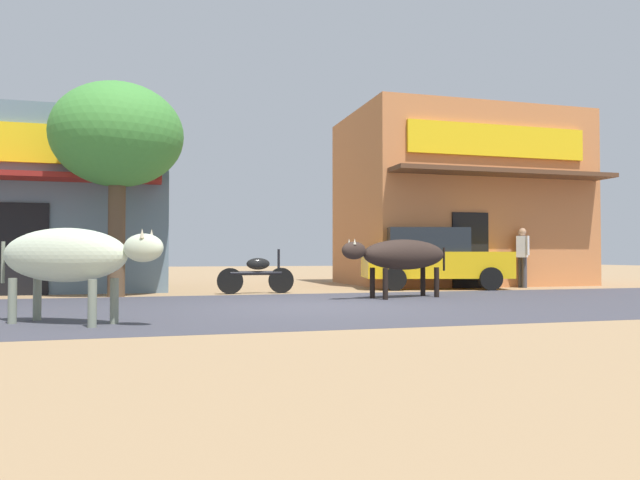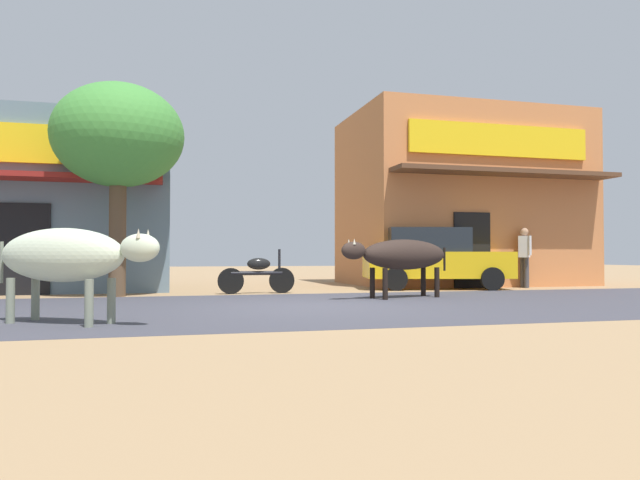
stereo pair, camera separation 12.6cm
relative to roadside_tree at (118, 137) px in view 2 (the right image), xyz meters
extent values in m
plane|color=#A38058|center=(3.56, -3.55, -3.52)|extent=(80.00, 80.00, 0.00)
cube|color=#40404A|center=(3.56, -3.55, -3.52)|extent=(72.00, 6.72, 0.00)
cube|color=black|center=(-2.08, 1.00, -2.47)|extent=(1.10, 0.06, 2.10)
cube|color=#CA7945|center=(10.14, 3.36, -0.87)|extent=(6.95, 4.65, 5.31)
cube|color=yellow|center=(10.14, 0.97, 0.62)|extent=(5.56, 0.10, 0.90)
cube|color=brown|center=(10.14, 0.58, -0.34)|extent=(6.68, 0.90, 0.12)
cube|color=black|center=(9.26, 1.00, -2.47)|extent=(1.10, 0.06, 2.10)
cylinder|color=brown|center=(0.00, 0.00, -2.21)|extent=(0.37, 0.37, 2.64)
ellipsoid|color=#438E3A|center=(0.00, 0.00, 0.04)|extent=(2.86, 2.86, 2.29)
cube|color=yellow|center=(8.16, 0.97, -2.87)|extent=(4.13, 2.52, 0.70)
cube|color=#1E2328|center=(7.88, 1.03, -2.20)|extent=(2.41, 2.00, 0.64)
cylinder|color=black|center=(9.57, 1.52, -3.22)|extent=(0.63, 0.31, 0.60)
cylinder|color=black|center=(9.19, -0.14, -3.22)|extent=(0.63, 0.31, 0.60)
cylinder|color=black|center=(7.13, 2.08, -3.22)|extent=(0.63, 0.31, 0.60)
cylinder|color=black|center=(6.75, 0.42, -3.22)|extent=(0.63, 0.31, 0.60)
cylinder|color=black|center=(3.74, 0.22, -3.22)|extent=(0.61, 0.10, 0.61)
cylinder|color=black|center=(2.51, 0.18, -3.22)|extent=(0.61, 0.10, 0.61)
cylinder|color=black|center=(3.12, 0.20, -3.04)|extent=(1.23, 0.15, 0.10)
ellipsoid|color=black|center=(3.17, 0.20, -2.82)|extent=(0.57, 0.26, 0.28)
cylinder|color=black|center=(3.68, 0.22, -2.77)|extent=(0.06, 0.06, 0.60)
ellipsoid|color=beige|center=(-0.35, -5.31, -2.62)|extent=(1.97, 1.61, 0.72)
ellipsoid|color=beige|center=(0.67, -6.00, -2.53)|extent=(0.62, 0.55, 0.36)
cone|color=beige|center=(0.77, -5.95, -2.35)|extent=(0.06, 0.06, 0.12)
cone|color=beige|center=(0.66, -6.11, -2.35)|extent=(0.06, 0.06, 0.12)
cylinder|color=gray|center=(0.30, -5.49, -3.22)|extent=(0.11, 0.11, 0.60)
cylinder|color=gray|center=(0.06, -5.85, -3.22)|extent=(0.11, 0.11, 0.60)
cylinder|color=gray|center=(-0.76, -4.78, -3.22)|extent=(0.11, 0.11, 0.60)
cylinder|color=gray|center=(-1.00, -5.13, -3.22)|extent=(0.11, 0.11, 0.60)
cylinder|color=gray|center=(-1.20, -4.73, -2.72)|extent=(0.05, 0.05, 0.57)
ellipsoid|color=#2F231E|center=(5.95, -2.05, -2.60)|extent=(2.24, 1.20, 0.64)
ellipsoid|color=#2F231E|center=(4.68, -2.41, -2.52)|extent=(0.62, 0.42, 0.36)
cone|color=beige|center=(4.66, -2.52, -2.34)|extent=(0.06, 0.06, 0.12)
cone|color=beige|center=(4.61, -2.33, -2.34)|extent=(0.06, 0.06, 0.12)
cylinder|color=black|center=(5.35, -2.45, -3.20)|extent=(0.11, 0.11, 0.65)
cylinder|color=black|center=(5.22, -2.03, -3.20)|extent=(0.11, 0.11, 0.65)
cylinder|color=black|center=(6.68, -2.07, -3.20)|extent=(0.11, 0.11, 0.65)
cylinder|color=black|center=(6.56, -1.64, -3.20)|extent=(0.11, 0.11, 0.65)
cylinder|color=black|center=(7.03, -1.74, -2.70)|extent=(0.05, 0.05, 0.52)
cylinder|color=#3F3F47|center=(10.77, 0.90, -3.10)|extent=(0.14, 0.14, 0.85)
cylinder|color=#3F3F47|center=(10.77, 0.72, -3.10)|extent=(0.14, 0.14, 0.85)
cube|color=silver|center=(10.77, 0.81, -2.37)|extent=(0.46, 0.47, 0.60)
sphere|color=tan|center=(10.77, 0.81, -1.96)|extent=(0.23, 0.23, 0.23)
cylinder|color=silver|center=(10.77, 1.07, -2.34)|extent=(0.09, 0.09, 0.54)
cylinder|color=silver|center=(10.77, 0.55, -2.34)|extent=(0.09, 0.09, 0.54)
camera|label=1|loc=(0.81, -13.79, -2.62)|focal=33.44mm
camera|label=2|loc=(0.93, -13.83, -2.62)|focal=33.44mm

